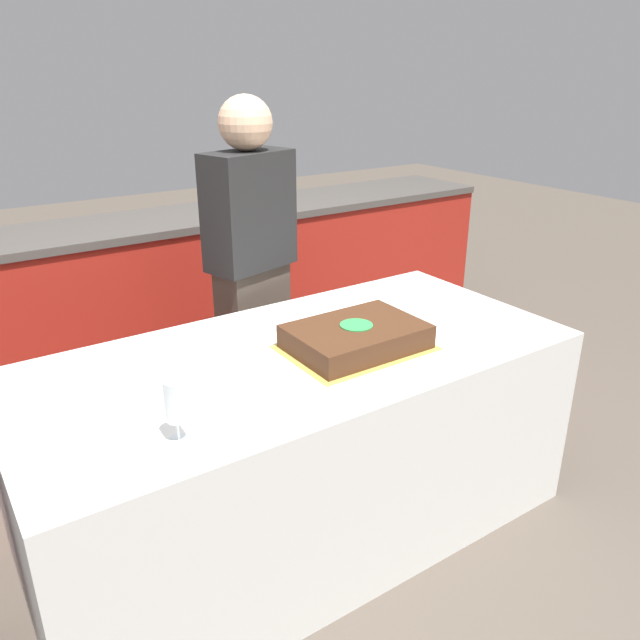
{
  "coord_description": "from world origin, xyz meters",
  "views": [
    {
      "loc": [
        -1.05,
        -1.69,
        1.69
      ],
      "look_at": [
        0.09,
        0.0,
        0.85
      ],
      "focal_mm": 35.0,
      "sensor_mm": 36.0,
      "label": 1
    }
  ],
  "objects_px": {
    "plate_stack": "(205,379)",
    "wine_glass": "(175,402)",
    "person_cutting_cake": "(252,272)",
    "cake": "(356,337)"
  },
  "relations": [
    {
      "from": "cake",
      "to": "wine_glass",
      "type": "distance_m",
      "value": 0.78
    },
    {
      "from": "wine_glass",
      "to": "plate_stack",
      "type": "bearing_deg",
      "value": 50.67
    },
    {
      "from": "cake",
      "to": "person_cutting_cake",
      "type": "height_order",
      "value": "person_cutting_cake"
    },
    {
      "from": "cake",
      "to": "plate_stack",
      "type": "distance_m",
      "value": 0.57
    },
    {
      "from": "person_cutting_cake",
      "to": "cake",
      "type": "bearing_deg",
      "value": 74.67
    },
    {
      "from": "plate_stack",
      "to": "wine_glass",
      "type": "height_order",
      "value": "wine_glass"
    },
    {
      "from": "wine_glass",
      "to": "person_cutting_cake",
      "type": "relative_size",
      "value": 0.12
    },
    {
      "from": "plate_stack",
      "to": "wine_glass",
      "type": "xyz_separation_m",
      "value": [
        -0.18,
        -0.21,
        0.08
      ]
    },
    {
      "from": "cake",
      "to": "wine_glass",
      "type": "height_order",
      "value": "wine_glass"
    },
    {
      "from": "cake",
      "to": "wine_glass",
      "type": "bearing_deg",
      "value": -164.75
    }
  ]
}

